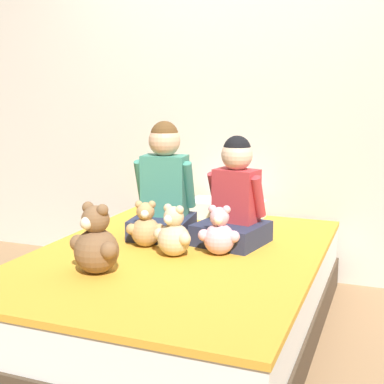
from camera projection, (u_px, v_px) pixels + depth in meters
ground_plane at (179, 329)px, 2.85m from camera, size 14.00×14.00×0.00m
wall_behind_bed at (238, 91)px, 3.59m from camera, size 8.00×0.06×2.50m
bed at (179, 291)px, 2.81m from camera, size 1.44×1.96×0.43m
child_on_left at (164, 187)px, 3.05m from camera, size 0.36×0.39×0.65m
child_on_right at (234, 200)px, 2.90m from camera, size 0.40×0.40×0.59m
teddy_bear_held_by_left_child at (146, 227)px, 2.85m from camera, size 0.20×0.16×0.25m
teddy_bear_held_by_right_child at (219, 234)px, 2.70m from camera, size 0.21×0.16×0.26m
teddy_bear_between_children at (174, 234)px, 2.68m from camera, size 0.22×0.17×0.26m
teddy_bear_at_foot_of_bed at (96, 244)px, 2.42m from camera, size 0.27×0.21×0.33m
pillow_at_headboard at (226, 209)px, 3.51m from camera, size 0.48×0.26×0.11m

